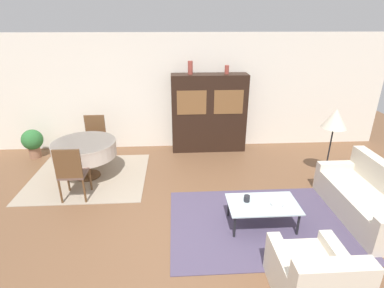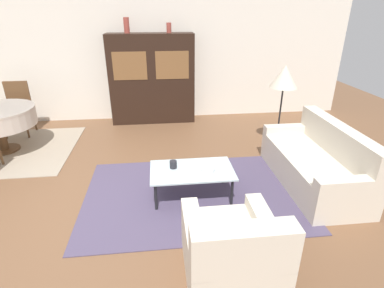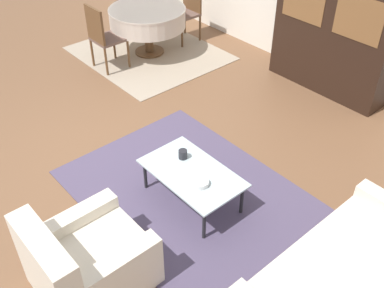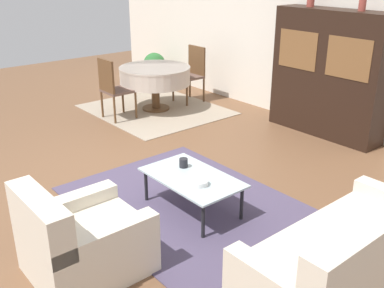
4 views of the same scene
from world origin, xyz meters
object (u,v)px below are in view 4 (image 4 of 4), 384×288
at_px(display_cabinet, 329,74).
at_px(potted_plant, 154,66).
at_px(couch, 350,259).
at_px(cup, 183,163).
at_px(dining_chair_near, 113,86).
at_px(coffee_table, 192,179).
at_px(bowl, 199,183).
at_px(armchair, 81,241).
at_px(dining_chair_far, 192,71).
at_px(dining_table, 155,76).
at_px(vase_short, 363,4).

xyz_separation_m(display_cabinet, potted_plant, (-4.05, -0.25, -0.52)).
relative_size(couch, display_cabinet, 1.00).
bearing_deg(cup, dining_chair_near, 163.82).
bearing_deg(coffee_table, bowl, -18.36).
xyz_separation_m(armchair, cup, (-0.43, 1.43, 0.14)).
height_order(couch, potted_plant, couch).
height_order(couch, cup, couch).
height_order(display_cabinet, cup, display_cabinet).
relative_size(dining_chair_far, bowl, 5.71).
height_order(coffee_table, dining_table, dining_table).
xyz_separation_m(dining_table, bowl, (3.27, -1.80, -0.19)).
bearing_deg(couch, dining_chair_far, 63.15).
height_order(armchair, dining_chair_far, dining_chair_far).
relative_size(dining_chair_near, potted_plant, 1.50).
relative_size(coffee_table, potted_plant, 1.58).
xyz_separation_m(dining_table, dining_chair_far, (0.00, 0.84, -0.04)).
distance_m(display_cabinet, dining_chair_near, 3.35).
bearing_deg(dining_chair_far, dining_chair_near, 90.00).
bearing_deg(coffee_table, cup, 161.95).
height_order(dining_table, vase_short, vase_short).
distance_m(cup, bowl, 0.45).
xyz_separation_m(couch, display_cabinet, (-2.25, 2.88, 0.61)).
relative_size(armchair, dining_table, 0.75).
bearing_deg(display_cabinet, couch, -52.07).
distance_m(coffee_table, dining_chair_far, 4.02).
bearing_deg(vase_short, dining_chair_far, -171.62).
xyz_separation_m(couch, bowl, (-1.56, -0.19, 0.11)).
bearing_deg(dining_chair_far, potted_plant, -7.13).
relative_size(armchair, potted_plant, 1.37).
xyz_separation_m(armchair, potted_plant, (-4.74, 4.11, 0.10)).
bearing_deg(dining_chair_near, potted_plant, 128.20).
bearing_deg(armchair, cup, 106.79).
distance_m(dining_chair_near, cup, 2.97).
height_order(bowl, potted_plant, potted_plant).
height_order(armchair, vase_short, vase_short).
distance_m(armchair, dining_chair_far, 5.13).
distance_m(display_cabinet, vase_short, 1.08).
relative_size(display_cabinet, bowl, 10.42).
relative_size(dining_chair_near, dining_chair_far, 1.00).
bearing_deg(dining_chair_near, cup, -16.18).
relative_size(dining_table, potted_plant, 1.83).
bearing_deg(vase_short, armchair, -85.92).
bearing_deg(display_cabinet, vase_short, 0.14).
relative_size(couch, bowl, 10.43).
height_order(armchair, coffee_table, armchair).
distance_m(dining_table, bowl, 3.74).
bearing_deg(vase_short, potted_plant, -176.71).
bearing_deg(cup, couch, 1.57).
xyz_separation_m(coffee_table, dining_table, (-3.08, 1.74, 0.25)).
distance_m(coffee_table, display_cabinet, 3.10).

